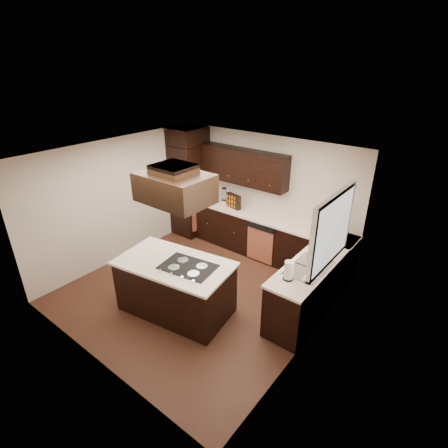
{
  "coord_description": "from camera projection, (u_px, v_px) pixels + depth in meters",
  "views": [
    {
      "loc": [
        3.58,
        -3.85,
        3.85
      ],
      "look_at": [
        0.1,
        0.6,
        1.15
      ],
      "focal_mm": 28.0,
      "sensor_mm": 36.0,
      "label": 1
    }
  ],
  "objects": [
    {
      "name": "wall_left",
      "position": [
        119.0,
        200.0,
        7.02
      ],
      "size": [
        0.02,
        4.2,
        2.5
      ],
      "primitive_type": "cube",
      "color": "beige",
      "rests_on": "ground"
    },
    {
      "name": "upper_cabinets",
      "position": [
        243.0,
        167.0,
        7.21
      ],
      "size": [
        2.0,
        0.34,
        0.72
      ],
      "primitive_type": "cube",
      "color": "black",
      "rests_on": "wall_back"
    },
    {
      "name": "ceiling",
      "position": [
        195.0,
        155.0,
        5.3
      ],
      "size": [
        4.2,
        4.2,
        0.02
      ],
      "primitive_type": "cube",
      "color": "silver",
      "rests_on": "ground"
    },
    {
      "name": "spice_rack",
      "position": [
        234.0,
        201.0,
        7.45
      ],
      "size": [
        0.38,
        0.17,
        0.31
      ],
      "primitive_type": "cube",
      "rotation": [
        0.0,
        0.0,
        -0.21
      ],
      "color": "black",
      "rests_on": "countertop_back"
    },
    {
      "name": "dishwasher_front",
      "position": [
        260.0,
        245.0,
        7.1
      ],
      "size": [
        0.6,
        0.05,
        0.72
      ],
      "primitive_type": "cube",
      "color": "#AF5A3E",
      "rests_on": "floor"
    },
    {
      "name": "range_hood",
      "position": [
        175.0,
        188.0,
        5.01
      ],
      "size": [
        1.05,
        0.72,
        0.42
      ],
      "primitive_type": "cube",
      "color": "black",
      "rests_on": "ceiling"
    },
    {
      "name": "paper_towel",
      "position": [
        289.0,
        271.0,
        5.04
      ],
      "size": [
        0.18,
        0.18,
        0.3
      ],
      "primitive_type": "cylinder",
      "rotation": [
        0.0,
        0.0,
        -0.42
      ],
      "color": "white",
      "rests_on": "countertop_right"
    },
    {
      "name": "blender_pitcher",
      "position": [
        224.0,
        194.0,
        7.61
      ],
      "size": [
        0.13,
        0.13,
        0.26
      ],
      "primitive_type": "cone",
      "color": "silver",
      "rests_on": "blender_base"
    },
    {
      "name": "countertop_back",
      "position": [
        257.0,
        215.0,
        7.25
      ],
      "size": [
        2.93,
        0.63,
        0.04
      ],
      "primitive_type": "cube",
      "color": "white",
      "rests_on": "base_cabinets_back"
    },
    {
      "name": "blender_base",
      "position": [
        224.0,
        202.0,
        7.69
      ],
      "size": [
        0.15,
        0.15,
        0.1
      ],
      "primitive_type": "cylinder",
      "color": "silver",
      "rests_on": "countertop_back"
    },
    {
      "name": "cooktop",
      "position": [
        188.0,
        267.0,
        5.4
      ],
      "size": [
        0.91,
        0.68,
        0.01
      ],
      "primitive_type": "cube",
      "rotation": [
        0.0,
        0.0,
        0.16
      ],
      "color": "black",
      "rests_on": "island_top"
    },
    {
      "name": "mixing_bowl",
      "position": [
        213.0,
        201.0,
        7.81
      ],
      "size": [
        0.3,
        0.3,
        0.06
      ],
      "primitive_type": "imported",
      "rotation": [
        0.0,
        0.0,
        -0.41
      ],
      "color": "white",
      "rests_on": "countertop_back"
    },
    {
      "name": "island",
      "position": [
        176.0,
        288.0,
        5.72
      ],
      "size": [
        1.9,
        1.23,
        0.88
      ],
      "primitive_type": "cube",
      "rotation": [
        0.0,
        0.0,
        0.16
      ],
      "color": "black",
      "rests_on": "floor"
    },
    {
      "name": "hood_duct",
      "position": [
        173.0,
        169.0,
        4.89
      ],
      "size": [
        0.55,
        0.5,
        0.13
      ],
      "primitive_type": "cube",
      "color": "black",
      "rests_on": "ceiling"
    },
    {
      "name": "curtain_right",
      "position": [
        340.0,
        216.0,
        5.22
      ],
      "size": [
        0.02,
        0.34,
        0.9
      ],
      "primitive_type": "cube",
      "color": "#FAEDB8",
      "rests_on": "wall_right"
    },
    {
      "name": "wall_right",
      "position": [
        314.0,
        272.0,
        4.67
      ],
      "size": [
        0.02,
        4.2,
        2.5
      ],
      "primitive_type": "cube",
      "color": "beige",
      "rests_on": "ground"
    },
    {
      "name": "window_frame",
      "position": [
        332.0,
        230.0,
        4.91
      ],
      "size": [
        0.06,
        1.32,
        1.12
      ],
      "primitive_type": "cube",
      "color": "white",
      "rests_on": "wall_right"
    },
    {
      "name": "base_cabinets_back",
      "position": [
        256.0,
        234.0,
        7.45
      ],
      "size": [
        2.93,
        0.6,
        0.88
      ],
      "primitive_type": "cube",
      "color": "black",
      "rests_on": "floor"
    },
    {
      "name": "wall_oven_face",
      "position": [
        201.0,
        191.0,
        7.91
      ],
      "size": [
        0.05,
        0.62,
        0.78
      ],
      "primitive_type": "cube",
      "color": "#AF5A3E",
      "rests_on": "oven_column"
    },
    {
      "name": "base_cabinets_right",
      "position": [
        315.0,
        283.0,
        5.83
      ],
      "size": [
        0.6,
        2.4,
        0.88
      ],
      "primitive_type": "cube",
      "color": "black",
      "rests_on": "floor"
    },
    {
      "name": "island_top",
      "position": [
        174.0,
        264.0,
        5.52
      ],
      "size": [
        1.97,
        1.3,
        0.04
      ],
      "primitive_type": "cube",
      "rotation": [
        0.0,
        0.0,
        0.16
      ],
      "color": "white",
      "rests_on": "island"
    },
    {
      "name": "wall_front",
      "position": [
        84.0,
        288.0,
        4.35
      ],
      "size": [
        4.2,
        0.02,
        2.5
      ],
      "primitive_type": "cube",
      "color": "beige",
      "rests_on": "ground"
    },
    {
      "name": "soap_bottle",
      "position": [
        322.0,
        245.0,
        5.8
      ],
      "size": [
        0.11,
        0.11,
        0.22
      ],
      "primitive_type": "imported",
      "rotation": [
        0.0,
        0.0,
        0.16
      ],
      "color": "white",
      "rests_on": "countertop_right"
    },
    {
      "name": "countertop_right",
      "position": [
        317.0,
        259.0,
        5.64
      ],
      "size": [
        0.63,
        2.4,
        0.04
      ],
      "primitive_type": "cube",
      "color": "white",
      "rests_on": "base_cabinets_right"
    },
    {
      "name": "wall_back",
      "position": [
        264.0,
        194.0,
        7.35
      ],
      "size": [
        4.2,
        0.02,
        2.5
      ],
      "primitive_type": "cube",
      "color": "beige",
      "rests_on": "ground"
    },
    {
      "name": "oven_column",
      "position": [
        190.0,
        190.0,
        8.13
      ],
      "size": [
        0.65,
        0.75,
        2.12
      ],
      "primitive_type": "cube",
      "color": "black",
      "rests_on": "floor"
    },
    {
      "name": "sink_rim",
      "position": [
        309.0,
        268.0,
        5.38
      ],
      "size": [
        0.52,
        0.84,
        0.01
      ],
      "primitive_type": "cube",
      "color": "silver",
      "rests_on": "countertop_right"
    },
    {
      "name": "floor",
      "position": [
        200.0,
        291.0,
        6.39
      ],
      "size": [
        4.2,
        4.2,
        0.02
      ],
      "primitive_type": "cube",
      "color": "brown",
      "rests_on": "ground"
    },
    {
      "name": "curtain_left",
      "position": [
        315.0,
        237.0,
        4.63
      ],
      "size": [
        0.02,
        0.34,
        0.9
      ],
      "primitive_type": "cube",
      "color": "#FAEDB8",
      "rests_on": "wall_right"
    },
    {
      "name": "window_pane",
      "position": [
        334.0,
        231.0,
        4.9
      ],
      "size": [
        0.0,
        1.2,
        1.0
      ],
      "primitive_type": "cube",
      "color": "white",
      "rests_on": "wall_right"
    }
  ]
}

